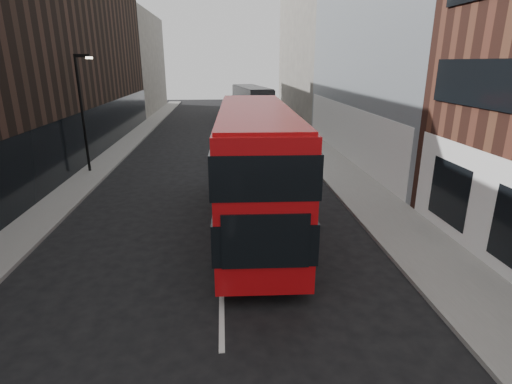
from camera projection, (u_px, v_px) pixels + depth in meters
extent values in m
plane|color=black|center=(222.00, 376.00, 8.92)|extent=(140.00, 140.00, 0.00)
cube|color=slate|center=(312.00, 146.00, 33.17)|extent=(3.00, 80.00, 0.15)
cube|color=slate|center=(121.00, 149.00, 31.94)|extent=(2.00, 80.00, 0.15)
cube|color=gray|center=(390.00, 10.00, 26.62)|extent=(5.00, 22.00, 20.00)
cube|color=silver|center=(347.00, 131.00, 28.95)|extent=(0.35, 21.00, 3.80)
cube|color=#645F58|center=(313.00, 42.00, 48.72)|extent=(5.00, 24.00, 18.00)
cube|color=black|center=(85.00, 58.00, 34.26)|extent=(5.00, 24.00, 14.00)
cube|color=#645F58|center=(137.00, 64.00, 55.26)|extent=(5.00, 20.00, 13.00)
cylinder|color=black|center=(83.00, 115.00, 24.18)|extent=(0.16, 0.16, 7.00)
cube|color=black|center=(82.00, 56.00, 23.16)|extent=(0.90, 0.15, 0.18)
cube|color=#FFF2CC|center=(89.00, 58.00, 23.23)|extent=(0.35, 0.22, 0.12)
cube|color=#AD0A0E|center=(255.00, 165.00, 16.35)|extent=(3.23, 12.39, 4.47)
cube|color=black|center=(255.00, 182.00, 16.58)|extent=(3.35, 12.44, 1.23)
cube|color=black|center=(255.00, 136.00, 15.99)|extent=(3.35, 12.44, 1.23)
cube|color=black|center=(266.00, 242.00, 10.66)|extent=(2.38, 0.16, 1.56)
cube|color=black|center=(250.00, 148.00, 22.39)|extent=(2.38, 0.16, 1.56)
cube|color=#AD0A0E|center=(255.00, 109.00, 15.65)|extent=(3.10, 11.89, 0.12)
cylinder|color=black|center=(228.00, 186.00, 20.69)|extent=(0.38, 1.13, 1.12)
cylinder|color=black|center=(276.00, 186.00, 20.80)|extent=(0.38, 1.13, 1.12)
cylinder|color=black|center=(223.00, 256.00, 13.22)|extent=(0.38, 1.13, 1.12)
cylinder|color=black|center=(298.00, 255.00, 13.33)|extent=(0.38, 1.13, 1.12)
cube|color=black|center=(252.00, 102.00, 48.55)|extent=(4.30, 12.25, 3.38)
cube|color=black|center=(252.00, 103.00, 48.62)|extent=(4.43, 12.31, 1.20)
cube|color=black|center=(263.00, 107.00, 42.98)|extent=(2.31, 0.39, 1.53)
cube|color=black|center=(242.00, 98.00, 54.16)|extent=(2.31, 0.39, 1.53)
cube|color=black|center=(251.00, 87.00, 48.02)|extent=(4.13, 11.76, 0.12)
cylinder|color=black|center=(237.00, 111.00, 52.36)|extent=(0.47, 1.12, 1.09)
cylinder|color=black|center=(255.00, 111.00, 52.85)|extent=(0.47, 1.12, 1.09)
cylinder|color=black|center=(248.00, 119.00, 45.23)|extent=(0.47, 1.12, 1.09)
cylinder|color=black|center=(269.00, 118.00, 45.73)|extent=(0.47, 1.12, 1.09)
imported|color=black|center=(253.00, 159.00, 26.00)|extent=(1.60, 3.90, 1.32)
imported|color=#9B9FA3|center=(231.00, 150.00, 29.00)|extent=(1.70, 3.93, 1.26)
imported|color=black|center=(275.00, 138.00, 32.85)|extent=(2.75, 5.38, 1.49)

